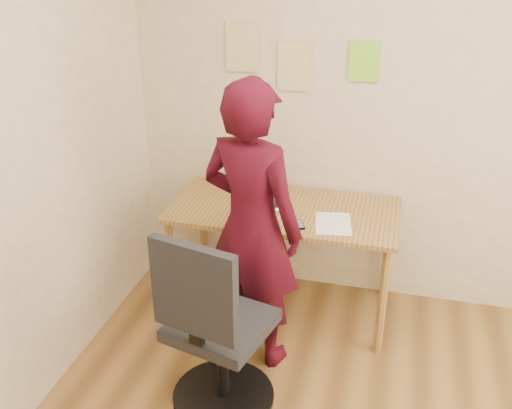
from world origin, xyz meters
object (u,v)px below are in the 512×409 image
(laptop, at_px, (261,194))
(office_chair, at_px, (214,338))
(phone, at_px, (298,224))
(desk, at_px, (284,220))
(person, at_px, (252,227))

(laptop, height_order, office_chair, office_chair)
(laptop, height_order, phone, laptop)
(laptop, relative_size, phone, 2.83)
(office_chair, bearing_deg, phone, 84.18)
(desk, xyz_separation_m, phone, (0.13, -0.21, 0.09))
(laptop, distance_m, phone, 0.39)
(laptop, bearing_deg, office_chair, -103.83)
(person, bearing_deg, desk, -82.12)
(desk, distance_m, phone, 0.26)
(laptop, xyz_separation_m, office_chair, (0.02, -1.02, -0.34))
(phone, height_order, person, person)
(office_chair, relative_size, person, 0.63)
(desk, height_order, office_chair, office_chair)
(phone, distance_m, person, 0.34)
(desk, distance_m, person, 0.51)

